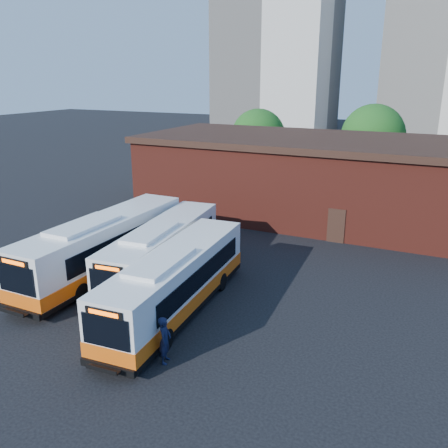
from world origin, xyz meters
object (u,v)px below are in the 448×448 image
at_px(bus_mideast, 176,284).
at_px(transit_worker, 165,340).
at_px(bus_west, 104,248).
at_px(bus_midwest, 163,252).

relative_size(bus_mideast, transit_worker, 6.01).
xyz_separation_m(bus_mideast, transit_worker, (1.82, -3.91, -0.47)).
height_order(bus_west, bus_mideast, bus_west).
bearing_deg(bus_midwest, bus_mideast, -55.66).
bearing_deg(bus_mideast, bus_west, 156.28).
bearing_deg(transit_worker, bus_midwest, 15.63).
xyz_separation_m(bus_west, bus_mideast, (6.17, -2.23, -0.12)).
relative_size(bus_west, transit_worker, 6.45).
xyz_separation_m(bus_west, bus_midwest, (3.21, 1.21, -0.16)).
height_order(bus_west, transit_worker, bus_west).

